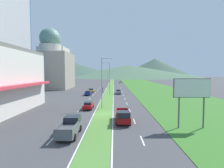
{
  "coord_description": "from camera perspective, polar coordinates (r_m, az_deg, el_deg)",
  "views": [
    {
      "loc": [
        1.93,
        -31.28,
        7.57
      ],
      "look_at": [
        1.05,
        45.79,
        2.54
      ],
      "focal_mm": 28.09,
      "sensor_mm": 36.0,
      "label": 1
    }
  ],
  "objects": [
    {
      "name": "ground_plane",
      "position": [
        32.24,
        -2.84,
        -9.85
      ],
      "size": [
        600.0,
        600.0,
        0.0
      ],
      "primitive_type": "plane",
      "color": "#424244"
    },
    {
      "name": "grass_median",
      "position": [
        91.61,
        -0.55,
        -0.99
      ],
      "size": [
        3.2,
        240.0,
        0.06
      ],
      "primitive_type": "cube",
      "color": "#518438",
      "rests_on": "ground_plane"
    },
    {
      "name": "grass_verge_right",
      "position": [
        93.47,
        12.18,
        -0.98
      ],
      "size": [
        24.0,
        240.0,
        0.06
      ],
      "primitive_type": "cube",
      "color": "#387028",
      "rests_on": "ground_plane"
    },
    {
      "name": "lane_dash_left_1",
      "position": [
        21.69,
        -19.16,
        -16.89
      ],
      "size": [
        0.16,
        2.8,
        0.01
      ],
      "primitive_type": "cube",
      "color": "silver",
      "rests_on": "ground_plane"
    },
    {
      "name": "lane_dash_left_2",
      "position": [
        28.79,
        -13.79,
        -11.61
      ],
      "size": [
        0.16,
        2.8,
        0.01
      ],
      "primitive_type": "cube",
      "color": "silver",
      "rests_on": "ground_plane"
    },
    {
      "name": "lane_dash_left_3",
      "position": [
        36.17,
        -10.68,
        -8.4
      ],
      "size": [
        0.16,
        2.8,
        0.01
      ],
      "primitive_type": "cube",
      "color": "silver",
      "rests_on": "ground_plane"
    },
    {
      "name": "lane_dash_left_4",
      "position": [
        43.7,
        -8.66,
        -6.28
      ],
      "size": [
        0.16,
        2.8,
        0.01
      ],
      "primitive_type": "cube",
      "color": "silver",
      "rests_on": "ground_plane"
    },
    {
      "name": "lane_dash_left_5",
      "position": [
        51.3,
        -7.25,
        -4.77
      ],
      "size": [
        0.16,
        2.8,
        0.01
      ],
      "primitive_type": "cube",
      "color": "silver",
      "rests_on": "ground_plane"
    },
    {
      "name": "lane_dash_left_6",
      "position": [
        58.96,
        -6.21,
        -3.66
      ],
      "size": [
        0.16,
        2.8,
        0.01
      ],
      "primitive_type": "cube",
      "color": "silver",
      "rests_on": "ground_plane"
    },
    {
      "name": "lane_dash_left_7",
      "position": [
        66.65,
        -5.41,
        -2.8
      ],
      "size": [
        0.16,
        2.8,
        0.01
      ],
      "primitive_type": "cube",
      "color": "silver",
      "rests_on": "ground_plane"
    },
    {
      "name": "lane_dash_left_8",
      "position": [
        74.36,
        -4.77,
        -2.12
      ],
      "size": [
        0.16,
        2.8,
        0.01
      ],
      "primitive_type": "cube",
      "color": "silver",
      "rests_on": "ground_plane"
    },
    {
      "name": "lane_dash_left_9",
      "position": [
        82.08,
        -4.26,
        -1.56
      ],
      "size": [
        0.16,
        2.8,
        0.01
      ],
      "primitive_type": "cube",
      "color": "silver",
      "rests_on": "ground_plane"
    },
    {
      "name": "lane_dash_left_10",
      "position": [
        89.82,
        -3.83,
        -1.1
      ],
      "size": [
        0.16,
        2.8,
        0.01
      ],
      "primitive_type": "cube",
      "color": "silver",
      "rests_on": "ground_plane"
    },
    {
      "name": "lane_dash_left_11",
      "position": [
        97.57,
        -3.48,
        -0.72
      ],
      "size": [
        0.16,
        2.8,
        0.01
      ],
      "primitive_type": "cube",
      "color": "silver",
      "rests_on": "ground_plane"
    },
    {
      "name": "lane_dash_right_1",
      "position": [
        20.76,
        9.86,
        -17.69
      ],
      "size": [
        0.16,
        2.8,
        0.01
      ],
      "primitive_type": "cube",
      "color": "silver",
      "rests_on": "ground_plane"
    },
    {
      "name": "lane_dash_right_2",
      "position": [
        28.09,
        7.27,
        -11.92
      ],
      "size": [
        0.16,
        2.8,
        0.01
      ],
      "primitive_type": "cube",
      "color": "silver",
      "rests_on": "ground_plane"
    },
    {
      "name": "lane_dash_right_3",
      "position": [
        35.62,
        5.81,
        -8.55
      ],
      "size": [
        0.16,
        2.8,
        0.01
      ],
      "primitive_type": "cube",
      "color": "silver",
      "rests_on": "ground_plane"
    },
    {
      "name": "lane_dash_right_4",
      "position": [
        43.24,
        4.88,
        -6.35
      ],
      "size": [
        0.16,
        2.8,
        0.01
      ],
      "primitive_type": "cube",
      "color": "silver",
      "rests_on": "ground_plane"
    },
    {
      "name": "lane_dash_right_5",
      "position": [
        50.92,
        4.23,
        -4.82
      ],
      "size": [
        0.16,
        2.8,
        0.01
      ],
      "primitive_type": "cube",
      "color": "silver",
      "rests_on": "ground_plane"
    },
    {
      "name": "lane_dash_right_6",
      "position": [
        58.62,
        3.76,
        -3.69
      ],
      "size": [
        0.16,
        2.8,
        0.01
      ],
      "primitive_type": "cube",
      "color": "silver",
      "rests_on": "ground_plane"
    },
    {
      "name": "lane_dash_right_7",
      "position": [
        66.35,
        3.4,
        -2.82
      ],
      "size": [
        0.16,
        2.8,
        0.01
      ],
      "primitive_type": "cube",
      "color": "silver",
      "rests_on": "ground_plane"
    },
    {
      "name": "lane_dash_right_8",
      "position": [
        74.09,
        3.11,
        -2.13
      ],
      "size": [
        0.16,
        2.8,
        0.01
      ],
      "primitive_type": "cube",
      "color": "silver",
      "rests_on": "ground_plane"
    },
    {
      "name": "lane_dash_right_9",
      "position": [
        81.84,
        2.88,
        -1.57
      ],
      "size": [
        0.16,
        2.8,
        0.01
      ],
      "primitive_type": "cube",
      "color": "silver",
      "rests_on": "ground_plane"
    },
    {
      "name": "lane_dash_right_10",
      "position": [
        89.6,
        2.68,
        -1.11
      ],
      "size": [
        0.16,
        2.8,
        0.01
      ],
      "primitive_type": "cube",
      "color": "silver",
      "rests_on": "ground_plane"
    },
    {
      "name": "lane_dash_right_11",
      "position": [
        97.36,
        2.52,
        -0.72
      ],
      "size": [
        0.16,
        2.8,
        0.01
      ],
      "primitive_type": "cube",
      "color": "silver",
      "rests_on": "ground_plane"
    },
    {
      "name": "edge_line_median_left",
      "position": [
        91.67,
        -1.65,
        -1.0
      ],
      "size": [
        0.16,
        240.0,
        0.01
      ],
      "primitive_type": "cube",
      "color": "silver",
      "rests_on": "ground_plane"
    },
    {
      "name": "edge_line_median_right",
      "position": [
        91.59,
        0.54,
        -1.0
      ],
      "size": [
        0.16,
        240.0,
        0.01
      ],
      "primitive_type": "cube",
      "color": "silver",
      "rests_on": "ground_plane"
    },
    {
      "name": "domed_building",
      "position": [
        88.75,
        -19.32,
        5.67
      ],
      "size": [
        18.77,
        18.77,
        28.44
      ],
      "color": "#9E9384",
      "rests_on": "ground_plane"
    },
    {
      "name": "midrise_colored",
      "position": [
        110.52,
        -18.25,
        5.37
      ],
      "size": [
        14.9,
        14.9,
        22.18
      ],
      "primitive_type": "cube",
      "color": "beige",
      "rests_on": "ground_plane"
    },
    {
      "name": "hill_far_left",
      "position": [
        323.96,
        -14.84,
        4.9
      ],
      "size": [
        201.59,
        201.59,
        29.76
      ],
      "primitive_type": "cone",
      "color": "#3D5647",
      "rests_on": "ground_plane"
    },
    {
      "name": "hill_far_center",
      "position": [
        306.0,
        5.6,
        4.21
      ],
      "size": [
        238.21,
        238.21,
        20.37
      ],
      "primitive_type": "cone",
      "color": "#47664C",
      "rests_on": "ground_plane"
    },
    {
      "name": "hill_far_right",
      "position": [
        330.67,
        13.71,
        5.16
      ],
      "size": [
        135.85,
        135.85,
        32.77
      ],
      "primitive_type": "cone",
      "color": "#3D5647",
      "rests_on": "ground_plane"
    },
    {
      "name": "street_lamp_near",
      "position": [
        36.61,
        -3.0,
        1.28
      ],
      "size": [
        2.63,
        0.28,
        10.64
      ],
      "color": "#99999E",
      "rests_on": "ground_plane"
    },
    {
      "name": "street_lamp_mid",
      "position": [
        59.08,
        -1.06,
        2.41
      ],
      "size": [
        2.83,
        0.32,
        11.0
      ],
      "color": "#99999E",
      "rests_on": "ground_plane"
    },
    {
      "name": "street_lamp_far",
      "position": [
        81.62,
        -1.11,
        1.75
      ],
      "size": [
        2.89,
        0.28,
        8.14
      ],
      "color": "#99999E",
      "rests_on": "ground_plane"
    },
    {
      "name": "billboard_roadside",
      "position": [
        25.8,
        24.58,
        -2.01
      ],
      "size": [
        4.96,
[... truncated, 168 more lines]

